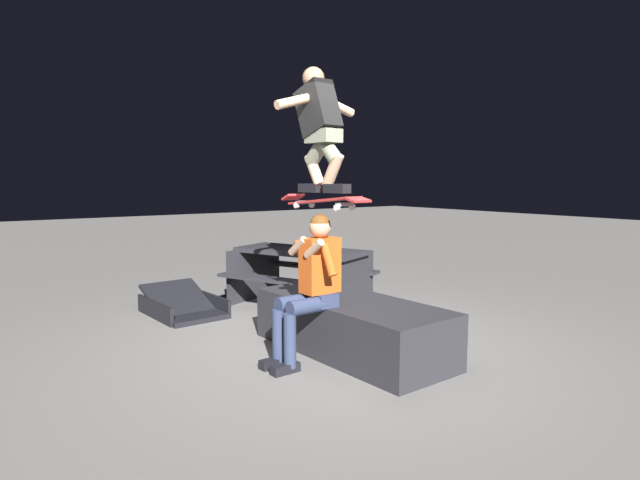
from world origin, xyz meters
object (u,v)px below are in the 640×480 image
skateboard (323,201)px  ledge_box_main (351,326)px  picnic_table_back (300,268)px  kicker_ramp (184,309)px  skater_airborne (319,124)px  person_sitting_on_ledge (310,280)px

skateboard → ledge_box_main: bearing=-90.0°
picnic_table_back → kicker_ramp: bearing=74.1°
ledge_box_main → picnic_table_back: picnic_table_back is taller
skateboard → skater_airborne: bearing=4.4°
ledge_box_main → skateboard: 1.25m
skateboard → kicker_ramp: size_ratio=0.91×
person_sitting_on_ledge → skateboard: 0.73m
kicker_ramp → skater_airborne: bearing=-169.2°
kicker_ramp → picnic_table_back: bearing=-105.9°
kicker_ramp → skateboard: bearing=-169.3°
person_sitting_on_ledge → kicker_ramp: size_ratio=1.19×
ledge_box_main → skater_airborne: skater_airborne is taller
skateboard → kicker_ramp: (2.33, 0.44, -1.39)m
skateboard → picnic_table_back: size_ratio=0.49×
person_sitting_on_ledge → kicker_ramp: bearing=7.1°
person_sitting_on_ledge → skater_airborne: (0.06, -0.14, 1.40)m
skater_airborne → skateboard: bearing=-175.6°
kicker_ramp → person_sitting_on_ledge: bearing=-172.9°
person_sitting_on_ledge → skater_airborne: size_ratio=1.20×
ledge_box_main → skateboard: (-0.00, 0.33, 1.21)m
ledge_box_main → kicker_ramp: ledge_box_main is taller
skateboard → picnic_table_back: skateboard is taller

